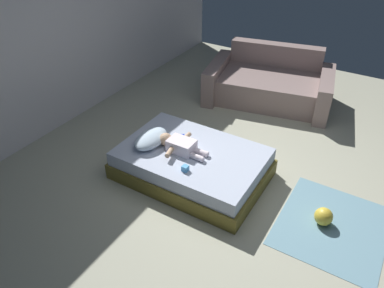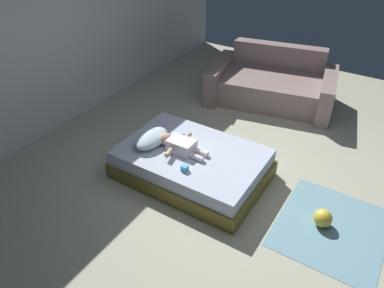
{
  "view_description": "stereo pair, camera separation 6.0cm",
  "coord_description": "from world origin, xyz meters",
  "px_view_note": "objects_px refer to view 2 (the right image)",
  "views": [
    {
      "loc": [
        -3.02,
        -1.06,
        2.87
      ],
      "look_at": [
        -0.1,
        0.71,
        0.46
      ],
      "focal_mm": 34.4,
      "sensor_mm": 36.0,
      "label": 1
    },
    {
      "loc": [
        -2.99,
        -1.11,
        2.87
      ],
      "look_at": [
        -0.1,
        0.71,
        0.46
      ],
      "focal_mm": 34.4,
      "sensor_mm": 36.0,
      "label": 2
    }
  ],
  "objects_px": {
    "toothbrush": "(179,134)",
    "toy_ball": "(323,218)",
    "couch": "(272,84)",
    "toy_block": "(185,168)",
    "bed": "(192,164)",
    "baby": "(179,145)",
    "pillow": "(151,138)"
  },
  "relations": [
    {
      "from": "bed",
      "to": "toy_block",
      "type": "distance_m",
      "value": 0.42
    },
    {
      "from": "pillow",
      "to": "baby",
      "type": "distance_m",
      "value": 0.35
    },
    {
      "from": "couch",
      "to": "baby",
      "type": "bearing_deg",
      "value": 175.59
    },
    {
      "from": "toothbrush",
      "to": "toy_block",
      "type": "xyz_separation_m",
      "value": [
        -0.54,
        -0.44,
        0.02
      ]
    },
    {
      "from": "couch",
      "to": "toy_block",
      "type": "relative_size",
      "value": 29.45
    },
    {
      "from": "bed",
      "to": "toy_ball",
      "type": "height_order",
      "value": "bed"
    },
    {
      "from": "couch",
      "to": "toy_ball",
      "type": "relative_size",
      "value": 11.07
    },
    {
      "from": "bed",
      "to": "pillow",
      "type": "relative_size",
      "value": 3.44
    },
    {
      "from": "toy_block",
      "to": "baby",
      "type": "bearing_deg",
      "value": 42.82
    },
    {
      "from": "toothbrush",
      "to": "toy_ball",
      "type": "distance_m",
      "value": 1.89
    },
    {
      "from": "couch",
      "to": "bed",
      "type": "bearing_deg",
      "value": 178.99
    },
    {
      "from": "pillow",
      "to": "toothbrush",
      "type": "bearing_deg",
      "value": -27.93
    },
    {
      "from": "toy_ball",
      "to": "toy_block",
      "type": "relative_size",
      "value": 2.66
    },
    {
      "from": "baby",
      "to": "couch",
      "type": "distance_m",
      "value": 2.41
    },
    {
      "from": "toothbrush",
      "to": "toy_block",
      "type": "height_order",
      "value": "toy_block"
    },
    {
      "from": "bed",
      "to": "toy_block",
      "type": "relative_size",
      "value": 24.09
    },
    {
      "from": "couch",
      "to": "toy_block",
      "type": "bearing_deg",
      "value": -178.28
    },
    {
      "from": "baby",
      "to": "bed",
      "type": "bearing_deg",
      "value": -69.2
    },
    {
      "from": "bed",
      "to": "toothbrush",
      "type": "height_order",
      "value": "toothbrush"
    },
    {
      "from": "pillow",
      "to": "toy_ball",
      "type": "height_order",
      "value": "pillow"
    },
    {
      "from": "baby",
      "to": "toy_ball",
      "type": "xyz_separation_m",
      "value": [
        0.09,
        -1.7,
        -0.33
      ]
    },
    {
      "from": "toy_ball",
      "to": "pillow",
      "type": "bearing_deg",
      "value": 94.58
    },
    {
      "from": "toothbrush",
      "to": "pillow",
      "type": "bearing_deg",
      "value": 152.07
    },
    {
      "from": "toy_ball",
      "to": "toy_block",
      "type": "distance_m",
      "value": 1.51
    },
    {
      "from": "toothbrush",
      "to": "toy_ball",
      "type": "xyz_separation_m",
      "value": [
        -0.16,
        -1.87,
        -0.27
      ]
    },
    {
      "from": "bed",
      "to": "couch",
      "type": "height_order",
      "value": "couch"
    },
    {
      "from": "toothbrush",
      "to": "toy_block",
      "type": "distance_m",
      "value": 0.7
    },
    {
      "from": "toothbrush",
      "to": "toy_ball",
      "type": "height_order",
      "value": "toothbrush"
    },
    {
      "from": "couch",
      "to": "toy_block",
      "type": "height_order",
      "value": "couch"
    },
    {
      "from": "toothbrush",
      "to": "couch",
      "type": "height_order",
      "value": "couch"
    },
    {
      "from": "couch",
      "to": "toothbrush",
      "type": "bearing_deg",
      "value": 170.57
    },
    {
      "from": "bed",
      "to": "toothbrush",
      "type": "bearing_deg",
      "value": 57.65
    }
  ]
}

